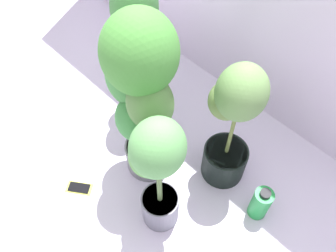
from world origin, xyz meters
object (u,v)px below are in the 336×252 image
potted_plant_back_left (137,37)px  potted_plant_front_right (157,168)px  potted_plant_center (141,89)px  cell_phone (79,188)px  potted_plant_back_right (231,123)px  nutrient_bottle (260,203)px

potted_plant_back_left → potted_plant_front_right: potted_plant_back_left is taller
potted_plant_center → cell_phone: (-0.14, -0.38, -0.62)m
potted_plant_back_left → potted_plant_back_right: (0.63, 0.01, -0.14)m
potted_plant_back_right → nutrient_bottle: bearing=-12.2°
cell_phone → potted_plant_back_left: bearing=-20.5°
potted_plant_front_right → cell_phone: (-0.41, -0.21, -0.48)m
potted_plant_back_left → potted_plant_front_right: 0.72m
potted_plant_center → cell_phone: size_ratio=6.53×
potted_plant_front_right → cell_phone: bearing=-152.1°
potted_plant_front_right → nutrient_bottle: potted_plant_front_right is taller
cell_phone → potted_plant_back_right: bearing=-71.5°
potted_plant_back_right → potted_plant_front_right: bearing=-97.8°
potted_plant_back_left → potted_plant_front_right: size_ratio=1.18×
potted_plant_back_left → nutrient_bottle: size_ratio=4.05×
cell_phone → nutrient_bottle: bearing=-88.5°
potted_plant_back_left → cell_phone: potted_plant_back_left is taller
nutrient_bottle → cell_phone: bearing=-142.9°
potted_plant_front_right → cell_phone: size_ratio=5.06×
potted_plant_front_right → potted_plant_back_right: potted_plant_back_right is taller
cell_phone → nutrient_bottle: 0.96m
nutrient_bottle → potted_plant_center: bearing=-162.1°
potted_plant_front_right → nutrient_bottle: size_ratio=3.44×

